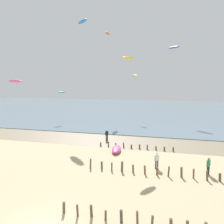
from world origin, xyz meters
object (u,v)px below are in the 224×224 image
at_px(person_mid_beach, 208,166).
at_px(person_by_waterline, 157,160).
at_px(kite_aloft_5, 135,75).
at_px(kite_aloft_9, 15,81).
at_px(person_left_flank, 107,135).
at_px(kite_aloft_1, 82,21).
at_px(kite_aloft_7, 174,47).
at_px(grounded_kite, 116,149).
at_px(kite_aloft_10, 107,33).
at_px(kite_aloft_4, 62,92).
at_px(kite_aloft_6, 128,58).

bearing_deg(person_mid_beach, person_by_waterline, 175.75).
relative_size(kite_aloft_5, kite_aloft_9, 0.74).
xyz_separation_m(person_by_waterline, kite_aloft_5, (-6.76, 29.31, 9.43)).
bearing_deg(person_left_flank, person_mid_beach, -36.77).
height_order(person_mid_beach, kite_aloft_9, kite_aloft_9).
height_order(person_by_waterline, kite_aloft_1, kite_aloft_1).
xyz_separation_m(kite_aloft_5, kite_aloft_7, (8.68, 4.37, 6.65)).
xyz_separation_m(grounded_kite, kite_aloft_10, (-9.17, 29.04, 20.65)).
relative_size(grounded_kite, kite_aloft_10, 1.16).
bearing_deg(kite_aloft_7, kite_aloft_9, -83.93).
distance_m(kite_aloft_1, kite_aloft_9, 18.96).
bearing_deg(person_mid_beach, kite_aloft_10, 119.72).
xyz_separation_m(kite_aloft_1, kite_aloft_9, (-4.12, -14.71, -11.24)).
height_order(person_by_waterline, kite_aloft_4, kite_aloft_4).
distance_m(grounded_kite, kite_aloft_4, 25.05).
height_order(person_mid_beach, person_left_flank, same).
xyz_separation_m(person_mid_beach, kite_aloft_10, (-19.28, 33.78, 20.05)).
bearing_deg(kite_aloft_6, person_left_flank, 82.66).
bearing_deg(person_left_flank, person_by_waterline, -49.27).
relative_size(kite_aloft_7, kite_aloft_9, 1.28).
bearing_deg(kite_aloft_9, kite_aloft_7, -110.20).
relative_size(person_by_waterline, person_left_flank, 1.00).
relative_size(person_mid_beach, person_by_waterline, 1.00).
relative_size(kite_aloft_4, kite_aloft_9, 0.76).
distance_m(kite_aloft_1, kite_aloft_4, 15.43).
xyz_separation_m(kite_aloft_4, kite_aloft_9, (2.37, -18.12, 2.34)).
xyz_separation_m(person_mid_beach, person_by_waterline, (-4.85, 0.36, 0.00)).
xyz_separation_m(person_left_flank, kite_aloft_6, (3.68, -3.05, 10.95)).
xyz_separation_m(person_mid_beach, person_left_flank, (-12.72, 9.50, 0.00)).
height_order(kite_aloft_4, kite_aloft_10, kite_aloft_10).
bearing_deg(person_left_flank, kite_aloft_10, 105.13).
height_order(kite_aloft_5, kite_aloft_6, kite_aloft_6).
bearing_deg(kite_aloft_1, person_left_flank, 174.14).
bearing_deg(kite_aloft_1, kite_aloft_4, 18.69).
relative_size(person_by_waterline, grounded_kite, 0.55).
height_order(kite_aloft_6, kite_aloft_9, kite_aloft_6).
height_order(kite_aloft_1, kite_aloft_7, kite_aloft_1).
bearing_deg(kite_aloft_6, kite_aloft_7, 19.87).
bearing_deg(grounded_kite, kite_aloft_5, -4.59).
distance_m(grounded_kite, kite_aloft_6, 11.73).
relative_size(person_mid_beach, kite_aloft_9, 0.67).
xyz_separation_m(person_mid_beach, kite_aloft_4, (-26.64, 22.49, 5.68)).
height_order(grounded_kite, kite_aloft_9, kite_aloft_9).
height_order(person_mid_beach, person_by_waterline, same).
bearing_deg(person_mid_beach, kite_aloft_4, 139.82).
bearing_deg(kite_aloft_7, kite_aloft_10, -137.28).
distance_m(kite_aloft_4, kite_aloft_6, 24.38).
distance_m(person_mid_beach, kite_aloft_6, 15.60).
bearing_deg(kite_aloft_7, kite_aloft_5, -111.47).
xyz_separation_m(grounded_kite, kite_aloft_1, (-10.02, 14.34, 19.86)).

